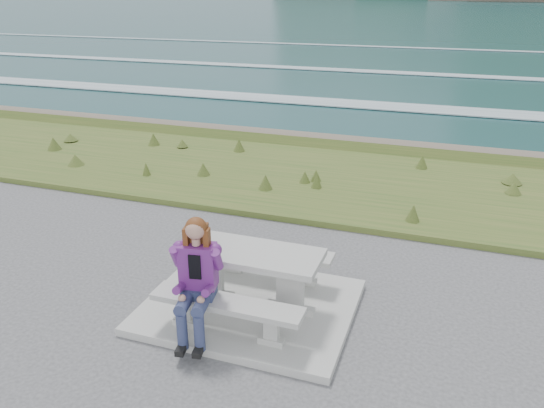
% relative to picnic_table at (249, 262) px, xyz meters
% --- Properties ---
extents(concrete_slab, '(2.60, 2.10, 0.10)m').
position_rel_picnic_table_xyz_m(concrete_slab, '(-0.00, 0.00, -0.63)').
color(concrete_slab, '#ADADA8').
rests_on(concrete_slab, ground).
extents(picnic_table, '(1.80, 0.75, 0.75)m').
position_rel_picnic_table_xyz_m(picnic_table, '(0.00, 0.00, 0.00)').
color(picnic_table, '#ADADA8').
rests_on(picnic_table, concrete_slab).
extents(bench_landward, '(1.80, 0.35, 0.45)m').
position_rel_picnic_table_xyz_m(bench_landward, '(0.00, -0.70, -0.23)').
color(bench_landward, '#ADADA8').
rests_on(bench_landward, concrete_slab).
extents(bench_seaward, '(1.80, 0.35, 0.45)m').
position_rel_picnic_table_xyz_m(bench_seaward, '(0.00, 0.70, -0.23)').
color(bench_seaward, '#ADADA8').
rests_on(bench_seaward, concrete_slab).
extents(grass_verge, '(160.00, 4.50, 0.22)m').
position_rel_picnic_table_xyz_m(grass_verge, '(-0.00, 5.00, -0.68)').
color(grass_verge, '#365821').
rests_on(grass_verge, ground).
extents(shore_drop, '(160.00, 0.80, 2.20)m').
position_rel_picnic_table_xyz_m(shore_drop, '(-0.00, 7.90, -0.68)').
color(shore_drop, brown).
rests_on(shore_drop, ground).
extents(ocean, '(1600.00, 1600.00, 0.09)m').
position_rel_picnic_table_xyz_m(ocean, '(-0.00, 25.09, -2.42)').
color(ocean, '#1B494C').
rests_on(ocean, ground).
extents(seated_woman, '(0.51, 0.76, 1.42)m').
position_rel_picnic_table_xyz_m(seated_woman, '(-0.31, -0.83, -0.06)').
color(seated_woman, navy).
rests_on(seated_woman, concrete_slab).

